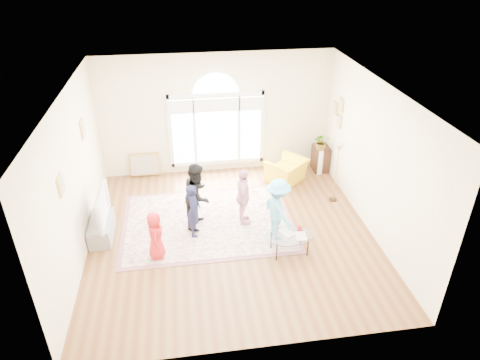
{
  "coord_description": "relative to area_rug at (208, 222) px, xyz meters",
  "views": [
    {
      "loc": [
        -0.91,
        -7.44,
        5.6
      ],
      "look_at": [
        0.23,
        0.3,
        1.15
      ],
      "focal_mm": 32.0,
      "sensor_mm": 36.0,
      "label": 1
    }
  ],
  "objects": [
    {
      "name": "child_blue",
      "position": [
        1.41,
        -0.77,
        0.7
      ],
      "size": [
        0.78,
        1.01,
        1.39
      ],
      "primitive_type": "imported",
      "rotation": [
        0.0,
        0.0,
        1.91
      ],
      "color": "#5EC0EA",
      "rests_on": "area_rug"
    },
    {
      "name": "television",
      "position": [
        -2.27,
        -0.2,
        0.74
      ],
      "size": [
        0.18,
        1.16,
        0.67
      ],
      "color": "black",
      "rests_on": "tv_console"
    },
    {
      "name": "side_cabinet",
      "position": [
        3.26,
        2.07,
        0.34
      ],
      "size": [
        0.4,
        0.5,
        0.7
      ],
      "primitive_type": "cube",
      "color": "black",
      "rests_on": "ground"
    },
    {
      "name": "child_black",
      "position": [
        -0.2,
        -0.05,
        0.76
      ],
      "size": [
        0.79,
        0.88,
        1.5
      ],
      "primitive_type": "imported",
      "rotation": [
        0.0,
        0.0,
        1.2
      ],
      "color": "black",
      "rests_on": "area_rug"
    },
    {
      "name": "tv_console",
      "position": [
        -2.27,
        -0.2,
        0.2
      ],
      "size": [
        0.45,
        1.0,
        0.42
      ],
      "primitive_type": "cube",
      "color": "gray",
      "rests_on": "ground"
    },
    {
      "name": "armchair",
      "position": [
        2.2,
        1.59,
        0.3
      ],
      "size": [
        1.26,
        1.25,
        0.62
      ],
      "primitive_type": "imported",
      "rotation": [
        0.0,
        0.0,
        3.85
      ],
      "color": "yellow",
      "rests_on": "ground"
    },
    {
      "name": "floor_lamp",
      "position": [
        3.11,
        0.51,
        1.27
      ],
      "size": [
        0.26,
        0.26,
        1.51
      ],
      "color": "black",
      "rests_on": "ground"
    },
    {
      "name": "area_rug",
      "position": [
        0.0,
        0.0,
        0.0
      ],
      "size": [
        3.6,
        2.6,
        0.02
      ],
      "primitive_type": "cube",
      "color": "beige",
      "rests_on": "ground"
    },
    {
      "name": "potted_plant",
      "position": [
        3.18,
        1.89,
        0.92
      ],
      "size": [
        0.49,
        0.45,
        0.46
      ],
      "primitive_type": "imported",
      "rotation": [
        0.0,
        0.0,
        -0.25
      ],
      "color": "#33722D",
      "rests_on": "plant_pedestal"
    },
    {
      "name": "ground",
      "position": [
        0.48,
        -0.5,
        -0.01
      ],
      "size": [
        6.0,
        6.0,
        0.0
      ],
      "primitive_type": "plane",
      "color": "brown",
      "rests_on": "ground"
    },
    {
      "name": "child_navy",
      "position": [
        -0.31,
        -0.4,
        0.61
      ],
      "size": [
        0.35,
        0.47,
        1.2
      ],
      "primitive_type": "imported",
      "rotation": [
        0.0,
        0.0,
        1.42
      ],
      "color": "#171939",
      "rests_on": "area_rug"
    },
    {
      "name": "child_pink",
      "position": [
        0.79,
        -0.13,
        0.67
      ],
      "size": [
        0.36,
        0.79,
        1.33
      ],
      "primitive_type": "imported",
      "rotation": [
        0.0,
        0.0,
        1.53
      ],
      "color": "#EDA5C0",
      "rests_on": "area_rug"
    },
    {
      "name": "child_red",
      "position": [
        -1.09,
        -1.05,
        0.52
      ],
      "size": [
        0.34,
        0.51,
        1.03
      ],
      "primitive_type": "imported",
      "rotation": [
        0.0,
        0.0,
        1.54
      ],
      "color": "red",
      "rests_on": "area_rug"
    },
    {
      "name": "coffee_table",
      "position": [
        1.55,
        -1.28,
        0.39
      ],
      "size": [
        1.08,
        0.75,
        0.54
      ],
      "rotation": [
        0.0,
        0.0,
        0.09
      ],
      "color": "silver",
      "rests_on": "ground"
    },
    {
      "name": "room_shell",
      "position": [
        0.49,
        2.34,
        1.56
      ],
      "size": [
        6.0,
        6.0,
        6.0
      ],
      "color": "#F7EDC1",
      "rests_on": "ground"
    },
    {
      "name": "plant_pedestal",
      "position": [
        3.18,
        1.89,
        0.34
      ],
      "size": [
        0.2,
        0.2,
        0.7
      ],
      "primitive_type": "cylinder",
      "color": "white",
      "rests_on": "ground"
    },
    {
      "name": "rug_border",
      "position": [
        -0.0,
        0.0,
        -0.0
      ],
      "size": [
        3.8,
        2.8,
        0.01
      ],
      "primitive_type": "cube",
      "color": "#845157",
      "rests_on": "ground"
    },
    {
      "name": "leaning_picture",
      "position": [
        -1.47,
        2.4,
        -0.01
      ],
      "size": [
        0.8,
        0.14,
        0.62
      ],
      "primitive_type": "cube",
      "rotation": [
        -0.14,
        0.0,
        0.0
      ],
      "color": "tan",
      "rests_on": "ground"
    }
  ]
}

